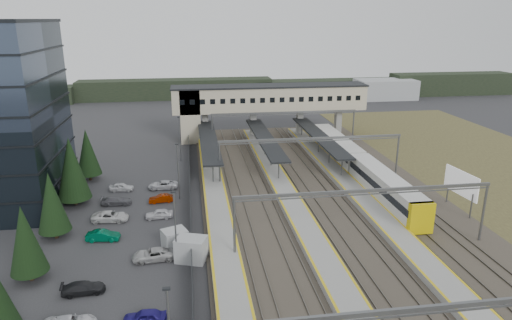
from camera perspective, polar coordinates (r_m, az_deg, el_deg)
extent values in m
plane|color=#2B2B2D|center=(56.62, -1.45, -8.22)|extent=(220.00, 220.00, 0.00)
cylinder|color=black|center=(50.63, -26.29, -12.70)|extent=(0.44, 0.44, 1.20)
cone|color=black|center=(48.96, -26.88, -8.82)|extent=(3.54, 3.54, 6.80)
cylinder|color=black|center=(58.27, -23.71, -8.36)|extent=(0.44, 0.44, 1.20)
cone|color=black|center=(56.79, -24.19, -4.80)|extent=(3.64, 3.64, 7.00)
cylinder|color=black|center=(67.15, -21.60, -4.72)|extent=(0.44, 0.44, 1.20)
cone|color=black|center=(65.65, -22.05, -0.95)|extent=(4.42, 4.42, 8.50)
cylinder|color=black|center=(76.32, -20.01, -1.93)|extent=(0.44, 0.44, 1.20)
cone|color=black|center=(75.16, -20.32, 0.95)|extent=(3.74, 3.74, 7.20)
imported|color=black|center=(46.59, -20.77, -14.72)|extent=(4.05, 1.99, 1.13)
imported|color=#004F33|center=(55.67, -18.58, -8.95)|extent=(3.86, 1.67, 1.24)
imported|color=silver|center=(60.40, -17.76, -6.74)|extent=(4.72, 2.49, 1.26)
imported|color=#505056|center=(65.24, -17.06, -4.89)|extent=(4.09, 1.70, 1.18)
imported|color=silver|center=(70.13, -16.46, -3.26)|extent=(3.61, 1.67, 1.20)
imported|color=navy|center=(41.20, -13.73, -18.54)|extent=(3.70, 1.70, 1.23)
imported|color=#B2B2B2|center=(50.16, -12.71, -11.46)|extent=(4.61, 2.39, 1.24)
imported|color=silver|center=(59.67, -12.04, -6.60)|extent=(3.54, 1.53, 1.19)
imported|color=#731B00|center=(64.56, -11.78, -4.74)|extent=(3.47, 1.51, 1.11)
imported|color=silver|center=(69.48, -11.56, -3.07)|extent=(4.45, 2.18, 1.22)
cube|color=black|center=(30.58, -11.14, -15.52)|extent=(0.50, 0.25, 0.15)
cylinder|color=slate|center=(47.39, -10.04, -8.47)|extent=(0.16, 0.16, 8.00)
cube|color=black|center=(45.81, -10.30, -3.96)|extent=(0.50, 0.25, 0.15)
cylinder|color=slate|center=(64.09, -9.70, -1.49)|extent=(0.16, 0.16, 8.00)
cube|color=black|center=(62.93, -9.88, 1.95)|extent=(0.50, 0.25, 0.15)
cylinder|color=slate|center=(81.35, -9.50, 2.57)|extent=(0.16, 0.16, 8.00)
cube|color=black|center=(80.44, -9.64, 5.32)|extent=(0.50, 0.25, 0.15)
cube|color=#26282B|center=(60.45, -8.20, -5.64)|extent=(0.08, 90.00, 2.00)
cube|color=#9EA1A3|center=(49.07, -8.10, -10.99)|extent=(3.66, 3.16, 2.57)
cube|color=#9EA1A3|center=(51.57, -10.12, -9.78)|extent=(3.12, 2.89, 2.31)
cube|color=#3B352C|center=(63.42, 8.86, -5.43)|extent=(34.00, 90.00, 0.20)
cube|color=#59544C|center=(60.96, -2.70, -6.01)|extent=(0.08, 90.00, 0.14)
cube|color=#59544C|center=(61.10, -1.35, -5.94)|extent=(0.08, 90.00, 0.14)
cube|color=#59544C|center=(61.44, 1.03, -5.80)|extent=(0.08, 90.00, 0.14)
cube|color=#59544C|center=(61.67, 2.36, -5.72)|extent=(0.08, 90.00, 0.14)
cube|color=#59544C|center=(62.63, 6.48, -5.45)|extent=(0.08, 90.00, 0.14)
cube|color=#59544C|center=(62.99, 7.75, -5.36)|extent=(0.08, 90.00, 0.14)
cube|color=#59544C|center=(63.72, 9.97, -5.20)|extent=(0.08, 90.00, 0.14)
cube|color=#59544C|center=(64.17, 11.20, -5.11)|extent=(0.08, 90.00, 0.14)
cube|color=#59544C|center=(65.79, 14.96, -4.81)|extent=(0.08, 90.00, 0.14)
cube|color=#59544C|center=(66.36, 16.11, -4.71)|extent=(0.08, 90.00, 0.14)
cube|color=#59544C|center=(67.43, 18.10, -4.54)|extent=(0.08, 90.00, 0.14)
cube|color=#59544C|center=(68.07, 19.19, -4.45)|extent=(0.08, 90.00, 0.14)
cube|color=gray|center=(60.74, -4.86, -5.97)|extent=(3.20, 82.00, 0.90)
cube|color=gold|center=(60.50, -6.25, -5.64)|extent=(0.25, 82.00, 0.02)
cube|color=gold|center=(60.65, -3.50, -5.50)|extent=(0.25, 82.00, 0.02)
cube|color=gray|center=(62.04, 4.44, -5.44)|extent=(3.20, 82.00, 0.90)
cube|color=gold|center=(61.58, 3.12, -5.13)|extent=(0.25, 82.00, 0.02)
cube|color=gold|center=(62.19, 5.75, -4.96)|extent=(0.25, 82.00, 0.02)
cube|color=gray|center=(64.88, 13.12, -4.82)|extent=(3.20, 82.00, 0.90)
cube|color=gold|center=(64.21, 11.93, -4.53)|extent=(0.25, 82.00, 0.02)
cube|color=gold|center=(65.25, 14.33, -4.35)|extent=(0.25, 82.00, 0.02)
cube|color=black|center=(80.42, -5.94, 2.54)|extent=(3.00, 30.00, 0.25)
cube|color=slate|center=(80.45, -5.94, 2.44)|extent=(3.10, 30.00, 0.12)
cylinder|color=slate|center=(68.43, -5.39, -1.51)|extent=(0.20, 0.20, 3.10)
cylinder|color=slate|center=(74.61, -5.67, 0.09)|extent=(0.20, 0.20, 3.10)
cylinder|color=slate|center=(80.84, -5.91, 1.44)|extent=(0.20, 0.20, 3.10)
cylinder|color=slate|center=(87.10, -6.11, 2.60)|extent=(0.20, 0.20, 3.10)
cylinder|color=slate|center=(93.40, -6.29, 3.60)|extent=(0.20, 0.20, 3.10)
cube|color=black|center=(81.41, 1.11, 2.81)|extent=(3.00, 30.00, 0.25)
cube|color=slate|center=(81.45, 1.11, 2.71)|extent=(3.10, 30.00, 0.12)
cylinder|color=slate|center=(69.60, 2.86, -1.13)|extent=(0.20, 0.20, 3.10)
cylinder|color=slate|center=(75.68, 1.91, 0.42)|extent=(0.20, 0.20, 3.10)
cylinder|color=slate|center=(81.82, 1.10, 1.73)|extent=(0.20, 0.20, 3.10)
cylinder|color=slate|center=(88.02, 0.41, 2.86)|extent=(0.20, 0.20, 3.10)
cylinder|color=slate|center=(94.26, -0.19, 3.84)|extent=(0.20, 0.20, 3.10)
cube|color=black|center=(83.59, 7.90, 3.04)|extent=(3.00, 30.00, 0.25)
cube|color=slate|center=(83.63, 7.89, 2.94)|extent=(3.10, 30.00, 0.12)
cylinder|color=slate|center=(72.14, 10.67, -0.74)|extent=(0.20, 0.20, 3.10)
cylinder|color=slate|center=(78.02, 9.16, 0.72)|extent=(0.20, 0.20, 3.10)
cylinder|color=slate|center=(84.00, 7.85, 1.98)|extent=(0.20, 0.20, 3.10)
cylinder|color=slate|center=(90.05, 6.72, 3.07)|extent=(0.20, 0.20, 3.10)
cylinder|color=slate|center=(96.15, 5.73, 4.02)|extent=(0.20, 0.20, 3.10)
cube|color=beige|center=(95.52, 1.73, 7.74)|extent=(40.00, 6.00, 5.00)
cube|color=black|center=(95.12, 1.74, 9.26)|extent=(40.40, 6.40, 0.30)
cube|color=beige|center=(94.63, -8.22, 5.63)|extent=(4.00, 6.00, 11.00)
cube|color=black|center=(91.10, -9.24, 7.12)|extent=(1.00, 0.06, 1.00)
cube|color=black|center=(91.08, -7.97, 7.18)|extent=(1.00, 0.06, 1.00)
cube|color=black|center=(91.12, -6.71, 7.23)|extent=(1.00, 0.06, 1.00)
cube|color=black|center=(91.20, -5.44, 7.28)|extent=(1.00, 0.06, 1.00)
cube|color=black|center=(91.32, -4.18, 7.32)|extent=(1.00, 0.06, 1.00)
cube|color=black|center=(91.48, -2.92, 7.37)|extent=(1.00, 0.06, 1.00)
cube|color=black|center=(91.69, -1.67, 7.40)|extent=(1.00, 0.06, 1.00)
cube|color=black|center=(91.94, -0.42, 7.44)|extent=(1.00, 0.06, 1.00)
cube|color=black|center=(92.23, 0.82, 7.47)|extent=(1.00, 0.06, 1.00)
cube|color=black|center=(92.57, 2.06, 7.50)|extent=(1.00, 0.06, 1.00)
cube|color=black|center=(92.95, 3.28, 7.52)|extent=(1.00, 0.06, 1.00)
cube|color=black|center=(93.37, 4.49, 7.54)|extent=(1.00, 0.06, 1.00)
cube|color=black|center=(93.83, 5.69, 7.56)|extent=(1.00, 0.06, 1.00)
cube|color=black|center=(94.33, 6.88, 7.57)|extent=(1.00, 0.06, 1.00)
cube|color=black|center=(94.87, 8.06, 7.58)|extent=(1.00, 0.06, 1.00)
cube|color=black|center=(95.45, 9.22, 7.58)|extent=(1.00, 0.06, 1.00)
cube|color=black|center=(96.06, 10.37, 7.59)|extent=(1.00, 0.06, 1.00)
cube|color=black|center=(96.72, 11.50, 7.59)|extent=(1.00, 0.06, 1.00)
cube|color=black|center=(97.41, 12.62, 7.59)|extent=(1.00, 0.06, 1.00)
cube|color=gray|center=(95.17, -7.26, 4.20)|extent=(1.20, 1.60, 6.00)
cube|color=gray|center=(95.21, -6.35, 4.24)|extent=(1.20, 1.60, 6.00)
cube|color=gray|center=(96.05, -0.37, 4.46)|extent=(1.20, 1.60, 6.00)
cube|color=gray|center=(97.91, 5.46, 4.63)|extent=(1.20, 1.60, 6.00)
cube|color=gray|center=(100.25, 10.20, 4.73)|extent=(1.20, 1.60, 6.00)
cube|color=slate|center=(33.84, 26.49, -15.70)|extent=(28.40, 0.25, 0.35)
cube|color=slate|center=(34.05, 26.39, -16.27)|extent=(28.40, 0.12, 0.12)
cylinder|color=slate|center=(47.74, -2.71, -8.67)|extent=(0.28, 0.28, 7.00)
cylinder|color=slate|center=(57.35, 26.52, -5.99)|extent=(0.28, 0.28, 7.00)
cube|color=slate|center=(49.54, 13.59, -3.76)|extent=(28.40, 0.25, 0.35)
cube|color=slate|center=(49.68, 13.56, -4.19)|extent=(28.40, 0.12, 0.12)
cylinder|color=slate|center=(68.14, -4.58, -0.60)|extent=(0.28, 0.28, 7.00)
cylinder|color=slate|center=(75.18, 17.23, 0.39)|extent=(0.28, 0.28, 7.00)
cube|color=slate|center=(69.41, 6.97, 2.68)|extent=(28.40, 0.25, 0.35)
cube|color=slate|center=(69.51, 6.96, 2.36)|extent=(28.40, 0.12, 0.12)
cylinder|color=slate|center=(87.36, -5.49, 3.41)|extent=(0.28, 0.28, 7.00)
cylinder|color=slate|center=(92.96, 12.05, 3.96)|extent=(0.28, 0.28, 7.00)
cube|color=slate|center=(88.35, 3.59, 5.94)|extent=(28.40, 0.25, 0.35)
cube|color=slate|center=(88.43, 3.58, 5.69)|extent=(28.40, 0.12, 0.12)
cube|color=silver|center=(65.03, 15.82, -3.32)|extent=(2.94, 20.39, 3.78)
cube|color=black|center=(64.89, 15.85, -2.98)|extent=(3.00, 19.79, 0.94)
cube|color=slate|center=(65.60, 15.71, -4.65)|extent=(2.52, 18.99, 0.52)
cube|color=silver|center=(83.61, 10.09, 1.66)|extent=(2.94, 20.39, 3.78)
cube|color=black|center=(83.49, 10.11, 1.94)|extent=(3.00, 19.79, 0.94)
cube|color=slate|center=(84.05, 10.03, 0.59)|extent=(2.52, 18.99, 0.52)
cube|color=#CFB508|center=(56.70, 19.91, -6.84)|extent=(2.96, 0.90, 3.78)
cylinder|color=slate|center=(63.59, 25.30, -5.34)|extent=(0.20, 0.20, 3.43)
cylinder|color=slate|center=(67.82, 22.84, -3.64)|extent=(0.20, 0.20, 3.43)
cube|color=silver|center=(64.95, 24.27, -2.64)|extent=(0.83, 6.41, 3.22)
cube|color=black|center=(147.34, -9.94, 8.73)|extent=(60.00, 8.00, 6.00)
cube|color=black|center=(154.38, 9.18, 8.97)|extent=(50.00, 8.00, 5.00)
cube|color=black|center=(166.25, 23.16, 8.75)|extent=(40.00, 8.00, 7.00)
cube|color=black|center=(152.47, -27.24, 7.18)|extent=(30.00, 8.00, 5.00)
cube|color=#9EA1A3|center=(150.34, 15.85, 8.51)|extent=(18.00, 10.00, 6.00)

